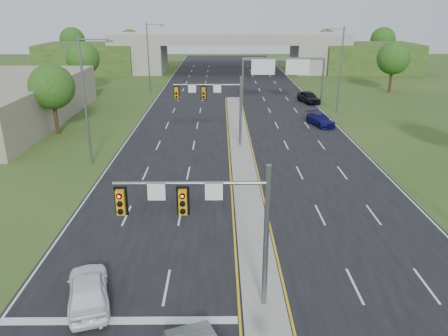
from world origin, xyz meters
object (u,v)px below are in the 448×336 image
signal_mast_far (217,100)px  car_far_c (309,97)px  signal_mast_near (214,216)px  overpass (229,55)px  sign_gantry (282,68)px  car_white (88,289)px  car_far_b (320,120)px

signal_mast_far → car_far_c: signal_mast_far is taller
signal_mast_near → overpass: size_ratio=0.09×
signal_mast_far → sign_gantry: (8.95, 19.99, 0.51)m
car_white → car_far_b: size_ratio=0.97×
car_white → signal_mast_near: bearing=160.5°
overpass → signal_mast_far: bearing=-92.4°
signal_mast_near → car_white: bearing=176.7°
car_far_b → sign_gantry: bearing=89.2°
signal_mast_near → overpass: (2.26, 80.07, -1.17)m
signal_mast_near → sign_gantry: size_ratio=0.60×
car_white → car_far_b: bearing=-134.8°
signal_mast_far → car_white: (-5.91, -24.66, -3.93)m
overpass → signal_mast_near: bearing=-91.6°
sign_gantry → car_far_c: sign_gantry is taller
sign_gantry → car_white: size_ratio=2.55×
sign_gantry → car_far_c: bearing=21.6°
signal_mast_far → sign_gantry: bearing=65.9°
signal_mast_far → car_far_c: 25.73m
signal_mast_near → car_far_c: size_ratio=1.44×
signal_mast_far → signal_mast_near: bearing=-90.0°
car_far_c → overpass: bearing=94.4°
signal_mast_near → signal_mast_far: same height
car_white → sign_gantry: bearing=-124.6°
signal_mast_far → overpass: 55.13m
car_far_b → car_far_c: size_ratio=0.96×
sign_gantry → overpass: (-6.68, 35.08, -1.69)m
signal_mast_near → car_white: 7.11m
sign_gantry → signal_mast_near: bearing=-101.2°
signal_mast_far → car_white: 25.66m
sign_gantry → car_far_b: (3.18, -11.55, -4.54)m
overpass → car_white: 80.20m
signal_mast_far → overpass: overpass is taller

